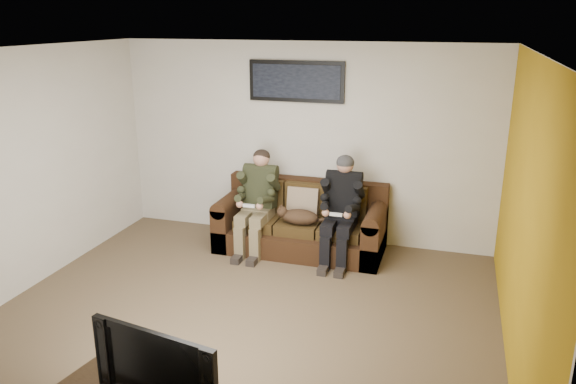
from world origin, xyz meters
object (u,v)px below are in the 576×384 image
(person_left, at_px, (257,196))
(sofa, at_px, (302,224))
(person_right, at_px, (341,204))
(cat, at_px, (298,216))
(television, at_px, (164,362))
(framed_poster, at_px, (296,81))

(person_left, bearing_deg, sofa, 17.99)
(person_right, relative_size, cat, 1.95)
(cat, distance_m, television, 3.54)
(person_left, bearing_deg, cat, -7.34)
(person_left, distance_m, framed_poster, 1.54)
(sofa, relative_size, television, 2.23)
(framed_poster, relative_size, television, 1.32)
(person_left, distance_m, television, 3.66)
(sofa, relative_size, person_right, 1.64)
(person_right, relative_size, television, 1.36)
(person_left, height_order, person_right, person_right)
(person_left, xyz_separation_m, person_right, (1.08, 0.00, 0.00))
(person_right, bearing_deg, television, -96.73)
(person_right, xyz_separation_m, cat, (-0.52, -0.07, -0.20))
(person_left, relative_size, framed_poster, 1.02)
(television, bearing_deg, person_left, 110.34)
(person_left, height_order, cat, person_left)
(television, bearing_deg, framed_poster, 104.32)
(television, bearing_deg, cat, 101.55)
(person_left, relative_size, person_right, 0.99)
(sofa, bearing_deg, framed_poster, 117.11)
(cat, bearing_deg, sofa, 94.59)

